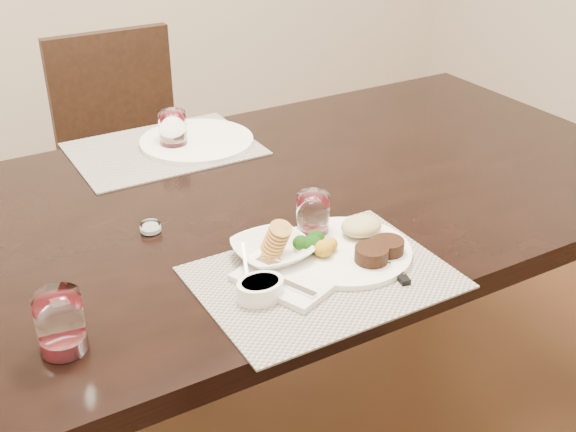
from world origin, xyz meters
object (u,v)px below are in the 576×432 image
dinner_plate (351,246)px  far_plate (197,141)px  chair_far (129,154)px  cracker_bowl (272,250)px  wine_glass_near (313,218)px  steak_knife (389,265)px

dinner_plate → far_plate: dinner_plate is taller
chair_far → cracker_bowl: (-0.10, -1.19, 0.27)m
wine_glass_near → far_plate: size_ratio=0.31×
steak_knife → dinner_plate: bearing=123.3°
far_plate → dinner_plate: bearing=-86.8°
dinner_plate → steak_knife: 0.09m
wine_glass_near → chair_far: bearing=90.9°
steak_knife → wine_glass_near: size_ratio=2.22×
cracker_bowl → steak_knife: bearing=-37.7°
cracker_bowl → wine_glass_near: wine_glass_near is taller
cracker_bowl → wine_glass_near: 0.13m
chair_far → steak_knife: (0.08, -1.32, 0.26)m
chair_far → cracker_bowl: bearing=-94.7°
steak_knife → far_plate: 0.74m
cracker_bowl → far_plate: bearing=79.8°
chair_far → cracker_bowl: size_ratio=6.08×
dinner_plate → steak_knife: (0.03, -0.08, -0.01)m
steak_knife → wine_glass_near: bearing=120.9°
dinner_plate → cracker_bowl: 0.16m
dinner_plate → steak_knife: size_ratio=1.27×
chair_far → wine_glass_near: size_ratio=9.72×
cracker_bowl → dinner_plate: bearing=-21.2°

